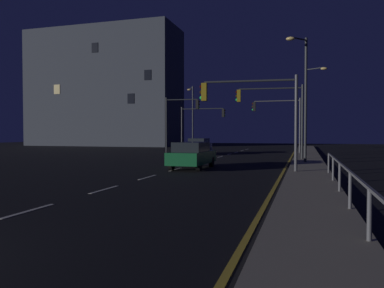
% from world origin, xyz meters
% --- Properties ---
extents(ground_plane, '(112.00, 112.00, 0.00)m').
position_xyz_m(ground_plane, '(0.00, 17.50, 0.00)').
color(ground_plane, black).
rests_on(ground_plane, ground).
extents(sidewalk_right, '(2.13, 77.00, 0.14)m').
position_xyz_m(sidewalk_right, '(7.32, 17.50, 0.07)').
color(sidewalk_right, gray).
rests_on(sidewalk_right, ground).
extents(lane_markings_center, '(0.14, 50.00, 0.01)m').
position_xyz_m(lane_markings_center, '(0.00, 21.00, 0.01)').
color(lane_markings_center, silver).
rests_on(lane_markings_center, ground).
extents(lane_edge_line, '(0.14, 53.00, 0.01)m').
position_xyz_m(lane_edge_line, '(6.00, 22.50, 0.01)').
color(lane_edge_line, gold).
rests_on(lane_edge_line, ground).
extents(car, '(1.85, 4.41, 1.57)m').
position_xyz_m(car, '(0.77, 17.74, 0.82)').
color(car, '#14592D').
rests_on(car, ground).
extents(car_oncoming, '(1.93, 4.45, 1.57)m').
position_xyz_m(car_oncoming, '(-2.93, 32.31, 0.82)').
color(car_oncoming, silver).
rests_on(car_oncoming, ground).
extents(traffic_light_near_left, '(4.84, 0.34, 5.43)m').
position_xyz_m(traffic_light_near_left, '(4.55, 35.37, 4.01)').
color(traffic_light_near_left, '#4C4C51').
rests_on(traffic_light_near_left, sidewalk_right).
extents(traffic_light_near_right, '(3.61, 0.50, 5.78)m').
position_xyz_m(traffic_light_near_right, '(-5.23, 33.47, 4.04)').
color(traffic_light_near_right, '#2D3033').
rests_on(traffic_light_near_right, ground).
extents(traffic_light_far_left, '(5.08, 0.64, 4.92)m').
position_xyz_m(traffic_light_far_left, '(4.38, 16.38, 3.68)').
color(traffic_light_far_left, '#4C4C51').
rests_on(traffic_light_far_left, sidewalk_right).
extents(traffic_light_mid_right, '(5.31, 0.38, 5.17)m').
position_xyz_m(traffic_light_mid_right, '(-4.51, 39.04, 3.72)').
color(traffic_light_mid_right, '#38383D').
rests_on(traffic_light_mid_right, ground).
extents(traffic_light_far_center, '(5.14, 0.69, 5.64)m').
position_xyz_m(traffic_light_far_center, '(4.73, 26.31, 4.17)').
color(traffic_light_far_center, '#2D3033').
rests_on(traffic_light_far_center, sidewalk_right).
extents(street_lamp_far_end, '(1.36, 1.38, 8.32)m').
position_xyz_m(street_lamp_far_end, '(6.97, 22.92, 5.05)').
color(street_lamp_far_end, '#2D3033').
rests_on(street_lamp_far_end, sidewalk_right).
extents(street_lamp_across_street, '(1.30, 1.72, 8.25)m').
position_xyz_m(street_lamp_across_street, '(-7.26, 44.59, 4.89)').
color(street_lamp_across_street, '#2D3033').
rests_on(street_lamp_across_street, ground).
extents(street_lamp_mid_block, '(1.84, 1.09, 7.76)m').
position_xyz_m(street_lamp_mid_block, '(7.44, 31.77, 4.77)').
color(street_lamp_mid_block, '#2D3033').
rests_on(street_lamp_mid_block, sidewalk_right).
extents(barrier_fence, '(0.09, 18.27, 0.98)m').
position_xyz_m(barrier_fence, '(8.23, 7.09, 0.88)').
color(barrier_fence, '#59595E').
rests_on(barrier_fence, sidewalk_right).
extents(building_distant, '(24.92, 9.14, 18.99)m').
position_xyz_m(building_distant, '(-24.89, 52.57, 9.49)').
color(building_distant, '#3D424C').
rests_on(building_distant, ground).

